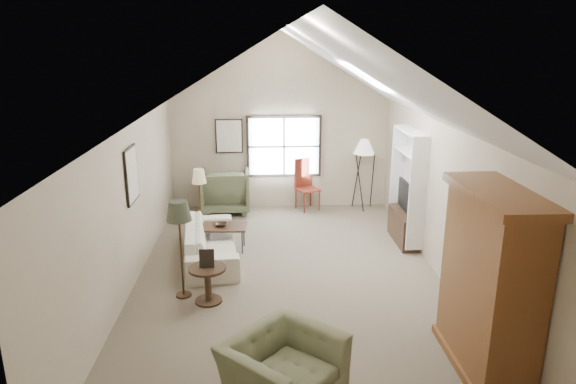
{
  "coord_description": "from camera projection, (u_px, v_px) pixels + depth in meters",
  "views": [
    {
      "loc": [
        -0.43,
        -7.63,
        3.76
      ],
      "look_at": [
        0.0,
        0.4,
        1.4
      ],
      "focal_mm": 32.0,
      "sensor_mm": 36.0,
      "label": 1
    }
  ],
  "objects": [
    {
      "name": "room_shell",
      "position": [
        289.0,
        81.0,
        7.49
      ],
      "size": [
        5.01,
        8.01,
        4.0
      ],
      "color": "#6D624E",
      "rests_on": "ground"
    },
    {
      "name": "window",
      "position": [
        284.0,
        146.0,
        11.79
      ],
      "size": [
        1.72,
        0.08,
        1.42
      ],
      "primitive_type": "cube",
      "color": "black",
      "rests_on": "room_shell"
    },
    {
      "name": "skylight",
      "position": [
        365.0,
        76.0,
        8.42
      ],
      "size": [
        0.8,
        1.2,
        0.52
      ],
      "primitive_type": null,
      "color": "white",
      "rests_on": "room_shell"
    },
    {
      "name": "wall_art",
      "position": [
        184.0,
        154.0,
        9.67
      ],
      "size": [
        1.97,
        3.71,
        0.88
      ],
      "color": "black",
      "rests_on": "room_shell"
    },
    {
      "name": "armoire",
      "position": [
        490.0,
        282.0,
        5.9
      ],
      "size": [
        0.6,
        1.5,
        2.2
      ],
      "primitive_type": "cube",
      "color": "brown",
      "rests_on": "ground"
    },
    {
      "name": "tv_alcove",
      "position": [
        408.0,
        185.0,
        9.72
      ],
      "size": [
        0.32,
        1.3,
        2.1
      ],
      "primitive_type": "cube",
      "color": "white",
      "rests_on": "ground"
    },
    {
      "name": "media_console",
      "position": [
        404.0,
        227.0,
        9.96
      ],
      "size": [
        0.34,
        1.18,
        0.6
      ],
      "primitive_type": "cube",
      "color": "#382316",
      "rests_on": "ground"
    },
    {
      "name": "tv_panel",
      "position": [
        406.0,
        197.0,
        9.79
      ],
      "size": [
        0.05,
        0.9,
        0.55
      ],
      "primitive_type": "cube",
      "color": "black",
      "rests_on": "media_console"
    },
    {
      "name": "sofa",
      "position": [
        211.0,
        242.0,
        9.16
      ],
      "size": [
        1.13,
        2.32,
        0.65
      ],
      "primitive_type": "imported",
      "rotation": [
        0.0,
        0.0,
        1.69
      ],
      "color": "beige",
      "rests_on": "ground"
    },
    {
      "name": "armchair_near",
      "position": [
        283.0,
        371.0,
        5.49
      ],
      "size": [
        1.52,
        1.53,
        0.75
      ],
      "primitive_type": "imported",
      "rotation": [
        0.0,
        0.0,
        0.82
      ],
      "color": "#676B4B",
      "rests_on": "ground"
    },
    {
      "name": "armchair_far",
      "position": [
        225.0,
        190.0,
        11.72
      ],
      "size": [
        1.13,
        1.16,
        1.01
      ],
      "primitive_type": "imported",
      "rotation": [
        0.0,
        0.0,
        3.18
      ],
      "color": "#555E42",
      "rests_on": "ground"
    },
    {
      "name": "coffee_table",
      "position": [
        222.0,
        238.0,
        9.59
      ],
      "size": [
        0.96,
        0.57,
        0.47
      ],
      "primitive_type": "cube",
      "rotation": [
        0.0,
        0.0,
        -0.05
      ],
      "color": "#3A2517",
      "rests_on": "ground"
    },
    {
      "name": "bowl",
      "position": [
        222.0,
        224.0,
        9.52
      ],
      "size": [
        0.23,
        0.23,
        0.05
      ],
      "primitive_type": "imported",
      "rotation": [
        0.0,
        0.0,
        -0.05
      ],
      "color": "#3B2918",
      "rests_on": "coffee_table"
    },
    {
      "name": "side_table",
      "position": [
        208.0,
        285.0,
        7.65
      ],
      "size": [
        0.62,
        0.62,
        0.56
      ],
      "primitive_type": "cylinder",
      "rotation": [
        0.0,
        0.0,
        0.12
      ],
      "color": "#312114",
      "rests_on": "ground"
    },
    {
      "name": "side_chair",
      "position": [
        308.0,
        185.0,
        11.81
      ],
      "size": [
        0.61,
        0.61,
        1.18
      ],
      "primitive_type": "cube",
      "rotation": [
        0.0,
        0.0,
        0.43
      ],
      "color": "maroon",
      "rests_on": "ground"
    },
    {
      "name": "tripod_lamp",
      "position": [
        363.0,
        174.0,
        11.8
      ],
      "size": [
        0.5,
        0.5,
        1.67
      ],
      "primitive_type": null,
      "rotation": [
        0.0,
        0.0,
        0.03
      ],
      "color": "silver",
      "rests_on": "ground"
    },
    {
      "name": "dark_lamp",
      "position": [
        181.0,
        249.0,
        7.68
      ],
      "size": [
        0.41,
        0.41,
        1.56
      ],
      "primitive_type": null,
      "rotation": [
        0.0,
        0.0,
        0.12
      ],
      "color": "#25291D",
      "rests_on": "ground"
    },
    {
      "name": "tan_lamp",
      "position": [
        200.0,
        202.0,
        10.19
      ],
      "size": [
        0.31,
        0.31,
        1.4
      ],
      "primitive_type": null,
      "rotation": [
        0.0,
        0.0,
        0.12
      ],
      "color": "tan",
      "rests_on": "ground"
    }
  ]
}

